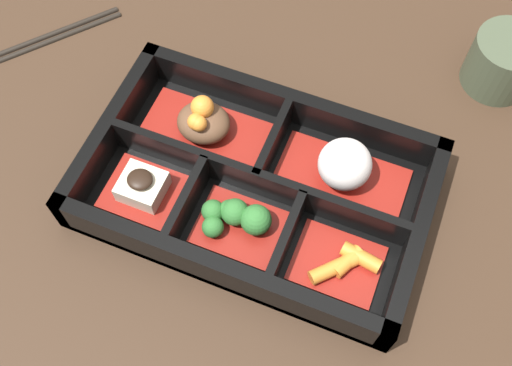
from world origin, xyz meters
TOP-DOWN VIEW (x-y plane):
  - ground_plane at (0.00, 0.00)m, footprint 3.00×3.00m
  - bento_base at (0.00, 0.00)m, footprint 0.33×0.20m
  - bento_rim at (-0.00, -0.00)m, footprint 0.33×0.20m
  - bowl_stew at (-0.07, 0.04)m, footprint 0.13×0.07m
  - bowl_rice at (0.07, 0.04)m, footprint 0.13×0.07m
  - bowl_tofu at (-0.10, -0.04)m, footprint 0.08×0.06m
  - bowl_greens at (-0.00, -0.04)m, footprint 0.08×0.06m
  - bowl_carrots at (0.10, -0.04)m, footprint 0.08×0.06m
  - tea_cup at (0.19, 0.23)m, footprint 0.07×0.07m
  - chopsticks at (-0.30, 0.09)m, footprint 0.14×0.16m

SIDE VIEW (x-z plane):
  - ground_plane at x=0.00m, z-range 0.00..0.00m
  - chopsticks at x=-0.30m, z-range 0.00..0.01m
  - bento_base at x=0.00m, z-range 0.00..0.01m
  - bowl_carrots at x=0.10m, z-range 0.01..0.03m
  - bowl_tofu at x=-0.10m, z-range 0.00..0.04m
  - bowl_greens at x=0.00m, z-range 0.01..0.04m
  - bento_rim at x=0.00m, z-range 0.00..0.05m
  - bowl_stew at x=-0.07m, z-range 0.00..0.05m
  - tea_cup at x=0.19m, z-range 0.00..0.06m
  - bowl_rice at x=0.07m, z-range 0.01..0.06m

